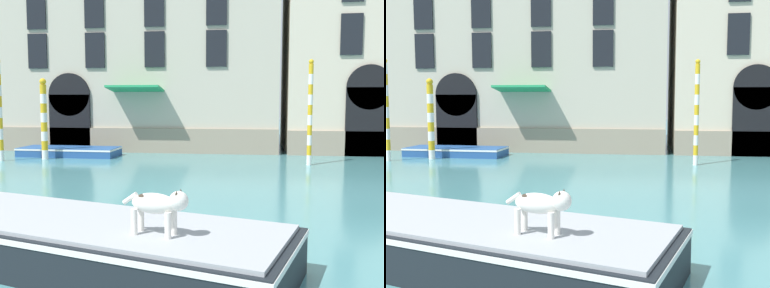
% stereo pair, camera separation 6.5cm
% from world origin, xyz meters
% --- Properties ---
extents(palazzo_left, '(14.98, 7.40, 13.41)m').
position_xyz_m(palazzo_left, '(-0.15, 23.67, 6.69)').
color(palazzo_left, '#BCB29E').
rests_on(palazzo_left, ground_plane).
extents(boat_foreground, '(7.94, 4.24, 0.75)m').
position_xyz_m(boat_foreground, '(3.03, 5.82, 0.40)').
color(boat_foreground, black).
rests_on(boat_foreground, ground_plane).
extents(dog_on_deck, '(0.97, 0.44, 0.66)m').
position_xyz_m(dog_on_deck, '(4.88, 4.99, 1.18)').
color(dog_on_deck, silver).
rests_on(dog_on_deck, boat_foreground).
extents(boat_moored_near_palazzo, '(4.62, 1.83, 0.41)m').
position_xyz_m(boat_moored_near_palazzo, '(-2.37, 18.95, 0.22)').
color(boat_moored_near_palazzo, '#234C8C').
rests_on(boat_moored_near_palazzo, ground_plane).
extents(mooring_pole_0, '(0.19, 0.19, 4.20)m').
position_xyz_m(mooring_pole_0, '(8.36, 17.40, 2.12)').
color(mooring_pole_0, white).
rests_on(mooring_pole_0, ground_plane).
extents(mooring_pole_1, '(0.29, 0.29, 3.54)m').
position_xyz_m(mooring_pole_1, '(-2.95, 17.66, 1.79)').
color(mooring_pole_1, white).
rests_on(mooring_pole_1, ground_plane).
extents(mooring_pole_2, '(0.20, 0.20, 4.34)m').
position_xyz_m(mooring_pole_2, '(-4.53, 16.86, 2.19)').
color(mooring_pole_2, white).
rests_on(mooring_pole_2, ground_plane).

